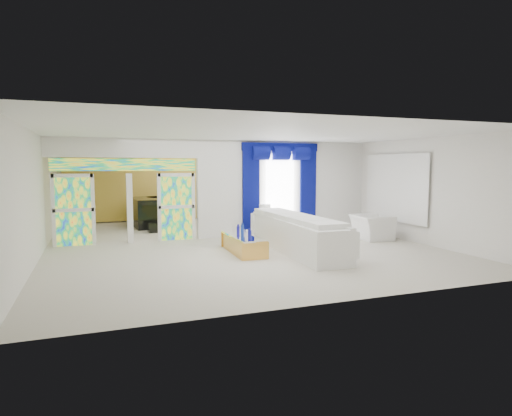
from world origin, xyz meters
name	(u,v)px	position (x,y,z in m)	size (l,w,h in m)	color
floor	(232,242)	(0.00, 0.00, 0.00)	(12.00, 12.00, 0.00)	#B7AF9E
dividing_wall	(286,188)	(2.15, 1.00, 1.50)	(5.70, 0.18, 3.00)	white
dividing_header	(125,148)	(-2.85, 1.00, 2.73)	(4.30, 0.18, 0.55)	white
stained_panel_left	(74,210)	(-4.28, 1.00, 1.00)	(0.95, 0.04, 2.00)	#994C3F
stained_panel_right	(176,207)	(-1.42, 1.00, 1.00)	(0.95, 0.04, 2.00)	#994C3F
stained_transom	(126,165)	(-2.85, 1.00, 2.25)	(4.00, 0.05, 0.35)	#994C3F
window_pane	(280,190)	(1.90, 0.90, 1.45)	(1.00, 0.02, 2.30)	white
blue_drape_left	(251,192)	(0.90, 0.87, 1.40)	(0.55, 0.10, 2.80)	#030B44
blue_drape_right	(308,191)	(2.90, 0.87, 1.40)	(0.55, 0.10, 2.80)	#030B44
blue_pelmet	(280,147)	(1.90, 0.87, 2.82)	(2.60, 0.12, 0.25)	#030B44
wall_mirror	(396,188)	(4.94, -1.00, 1.55)	(0.04, 2.70, 1.90)	white
gold_curtains	(190,183)	(0.00, 5.90, 1.50)	(9.70, 0.12, 2.90)	gold
white_sofa	(296,235)	(1.17, -1.86, 0.42)	(0.94, 4.37, 0.83)	white
coffee_table	(243,244)	(-0.18, -1.56, 0.22)	(0.66, 1.97, 0.44)	gold
console_table	(274,229)	(1.58, 0.63, 0.22)	(1.31, 0.41, 0.44)	silver
table_lamp	(265,214)	(1.28, 0.63, 0.73)	(0.36, 0.36, 0.58)	white
armchair	(372,227)	(4.11, -1.00, 0.37)	(1.13, 0.99, 0.73)	white
grand_piano	(155,212)	(-1.63, 4.33, 0.52)	(1.57, 2.06, 1.04)	black
piano_bench	(162,228)	(-1.63, 2.73, 0.15)	(0.90, 0.35, 0.30)	black
tv_console	(66,222)	(-4.62, 3.41, 0.39)	(0.53, 0.48, 0.77)	tan
chandelier	(137,153)	(-2.30, 3.40, 2.65)	(0.60, 0.60, 0.60)	gold
decanters	(244,232)	(-0.17, -1.61, 0.53)	(0.21, 1.26, 0.27)	white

